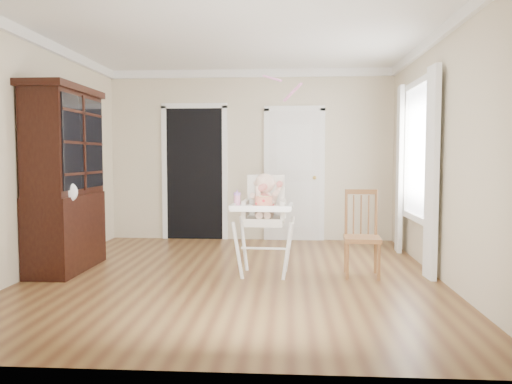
# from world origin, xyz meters

# --- Properties ---
(floor) EXTENTS (5.00, 5.00, 0.00)m
(floor) POSITION_xyz_m (0.00, 0.00, 0.00)
(floor) COLOR brown
(floor) RESTS_ON ground
(ceiling) EXTENTS (5.00, 5.00, 0.00)m
(ceiling) POSITION_xyz_m (0.00, 0.00, 2.70)
(ceiling) COLOR white
(ceiling) RESTS_ON wall_back
(wall_back) EXTENTS (4.50, 0.00, 4.50)m
(wall_back) POSITION_xyz_m (0.00, 2.50, 1.35)
(wall_back) COLOR beige
(wall_back) RESTS_ON floor
(wall_left) EXTENTS (0.00, 5.00, 5.00)m
(wall_left) POSITION_xyz_m (-2.25, 0.00, 1.35)
(wall_left) COLOR beige
(wall_left) RESTS_ON floor
(wall_right) EXTENTS (0.00, 5.00, 5.00)m
(wall_right) POSITION_xyz_m (2.25, 0.00, 1.35)
(wall_right) COLOR beige
(wall_right) RESTS_ON floor
(crown_molding) EXTENTS (4.50, 5.00, 0.12)m
(crown_molding) POSITION_xyz_m (0.00, 0.00, 2.64)
(crown_molding) COLOR white
(crown_molding) RESTS_ON ceiling
(doorway) EXTENTS (1.06, 0.05, 2.22)m
(doorway) POSITION_xyz_m (-0.90, 2.48, 1.11)
(doorway) COLOR black
(doorway) RESTS_ON wall_back
(closet_door) EXTENTS (0.96, 0.09, 2.13)m
(closet_door) POSITION_xyz_m (0.70, 2.48, 1.02)
(closet_door) COLOR white
(closet_door) RESTS_ON wall_back
(window_right) EXTENTS (0.13, 1.84, 2.30)m
(window_right) POSITION_xyz_m (2.18, 0.80, 1.29)
(window_right) COLOR white
(window_right) RESTS_ON wall_right
(high_chair) EXTENTS (0.69, 0.84, 1.15)m
(high_chair) POSITION_xyz_m (0.34, 0.06, 0.71)
(high_chair) COLOR white
(high_chair) RESTS_ON floor
(baby) EXTENTS (0.33, 0.26, 0.52)m
(baby) POSITION_xyz_m (0.34, 0.09, 0.88)
(baby) COLOR beige
(baby) RESTS_ON high_chair
(cake) EXTENTS (0.24, 0.24, 0.11)m
(cake) POSITION_xyz_m (0.34, -0.19, 0.85)
(cake) COLOR silver
(cake) RESTS_ON high_chair
(sippy_cup) EXTENTS (0.08, 0.08, 0.18)m
(sippy_cup) POSITION_xyz_m (0.05, -0.10, 0.87)
(sippy_cup) COLOR #CE7DA1
(sippy_cup) RESTS_ON high_chair
(china_cabinet) EXTENTS (0.56, 1.27, 2.14)m
(china_cabinet) POSITION_xyz_m (-1.99, 0.17, 1.07)
(china_cabinet) COLOR black
(china_cabinet) RESTS_ON floor
(dining_chair) EXTENTS (0.41, 0.41, 0.96)m
(dining_chair) POSITION_xyz_m (1.43, 0.10, 0.45)
(dining_chair) COLOR brown
(dining_chair) RESTS_ON floor
(streamer) EXTENTS (0.26, 0.44, 0.15)m
(streamer) POSITION_xyz_m (0.40, 0.72, 2.29)
(streamer) COLOR #FF93D3
(streamer) RESTS_ON ceiling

